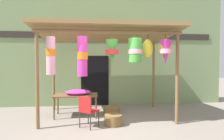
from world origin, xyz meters
name	(u,v)px	position (x,y,z in m)	size (l,w,h in m)	color
ground_plane	(101,127)	(0.00, 0.00, 0.00)	(30.00, 30.00, 0.00)	gray
shop_facade	(98,50)	(0.00, 2.73, 2.26)	(10.42, 0.29, 4.52)	#7A9360
market_stall_canopy	(111,40)	(0.33, 0.80, 2.42)	(4.26, 2.52, 2.82)	brown
display_table	(76,97)	(-0.76, 1.14, 0.63)	(1.36, 0.73, 0.70)	brown
flower_heap_on_table	(79,92)	(-0.67, 1.10, 0.78)	(0.80, 0.56, 0.16)	#D13399
folding_chair	(87,109)	(-0.36, 0.00, 0.50)	(0.56, 0.56, 0.84)	#AD1E1E
wicker_basket_by_table	(113,120)	(0.34, 0.15, 0.14)	(0.49, 0.49, 0.29)	brown
wicker_basket_spare	(112,111)	(0.40, 1.17, 0.14)	(0.54, 0.54, 0.28)	brown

